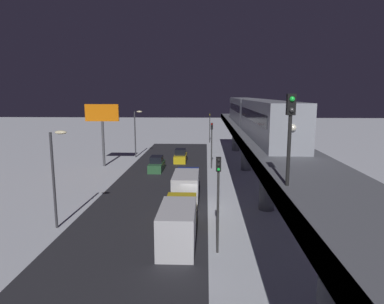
{
  "coord_description": "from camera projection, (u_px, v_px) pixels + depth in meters",
  "views": [
    {
      "loc": [
        -0.9,
        29.57,
        10.32
      ],
      "look_at": [
        1.07,
        -18.28,
        2.08
      ],
      "focal_mm": 31.65,
      "sensor_mm": 36.0,
      "label": 1
    }
  ],
  "objects": [
    {
      "name": "ground_plane",
      "position": [
        195.0,
        208.0,
        30.91
      ],
      "size": [
        240.0,
        240.0,
        0.0
      ],
      "primitive_type": "plane",
      "color": "silver"
    },
    {
      "name": "avenue_asphalt",
      "position": [
        148.0,
        208.0,
        31.08
      ],
      "size": [
        11.0,
        80.75,
        0.01
      ],
      "primitive_type": "cube",
      "color": "#28282D",
      "rests_on": "ground_plane"
    },
    {
      "name": "elevated_railway",
      "position": [
        267.0,
        150.0,
        29.72
      ],
      "size": [
        5.0,
        80.75,
        6.33
      ],
      "color": "slate",
      "rests_on": "ground_plane"
    },
    {
      "name": "subway_train",
      "position": [
        253.0,
        113.0,
        39.54
      ],
      "size": [
        2.94,
        36.87,
        3.4
      ],
      "color": "#999EA8",
      "rests_on": "elevated_railway"
    },
    {
      "name": "rail_signal",
      "position": [
        290.0,
        124.0,
        14.43
      ],
      "size": [
        0.36,
        0.41,
        4.0
      ],
      "color": "black",
      "rests_on": "elevated_railway"
    },
    {
      "name": "sedan_yellow",
      "position": [
        181.0,
        157.0,
        52.18
      ],
      "size": [
        1.91,
        4.52,
        1.97
      ],
      "rotation": [
        0.0,
        0.0,
        3.14
      ],
      "color": "gold",
      "rests_on": "ground_plane"
    },
    {
      "name": "sedan_green",
      "position": [
        157.0,
        165.0,
        46.16
      ],
      "size": [
        1.8,
        4.73,
        1.97
      ],
      "color": "#2D6038",
      "rests_on": "ground_plane"
    },
    {
      "name": "box_truck",
      "position": [
        179.0,
        222.0,
        23.93
      ],
      "size": [
        2.4,
        7.4,
        2.8
      ],
      "color": "gold",
      "rests_on": "ground_plane"
    },
    {
      "name": "delivery_van",
      "position": [
        186.0,
        186.0,
        33.47
      ],
      "size": [
        2.4,
        7.4,
        2.8
      ],
      "color": "navy",
      "rests_on": "ground_plane"
    },
    {
      "name": "traffic_light_near",
      "position": [
        218.0,
        191.0,
        21.58
      ],
      "size": [
        0.32,
        0.44,
        6.4
      ],
      "color": "#2D2D2D",
      "rests_on": "ground_plane"
    },
    {
      "name": "traffic_light_mid",
      "position": [
        212.0,
        139.0,
        46.79
      ],
      "size": [
        0.32,
        0.44,
        6.4
      ],
      "color": "#2D2D2D",
      "rests_on": "ground_plane"
    },
    {
      "name": "traffic_light_far",
      "position": [
        210.0,
        123.0,
        71.99
      ],
      "size": [
        0.32,
        0.44,
        6.4
      ],
      "color": "#2D2D2D",
      "rests_on": "ground_plane"
    },
    {
      "name": "commercial_billboard",
      "position": [
        102.0,
        119.0,
        47.92
      ],
      "size": [
        4.8,
        0.36,
        8.9
      ],
      "color": "#4C4C51",
      "rests_on": "ground_plane"
    },
    {
      "name": "street_lamp_near",
      "position": [
        56.0,
        168.0,
        25.59
      ],
      "size": [
        1.35,
        0.44,
        7.65
      ],
      "color": "#38383D",
      "rests_on": "ground_plane"
    },
    {
      "name": "street_lamp_far",
      "position": [
        136.0,
        128.0,
        55.13
      ],
      "size": [
        1.35,
        0.44,
        7.65
      ],
      "color": "#38383D",
      "rests_on": "ground_plane"
    }
  ]
}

